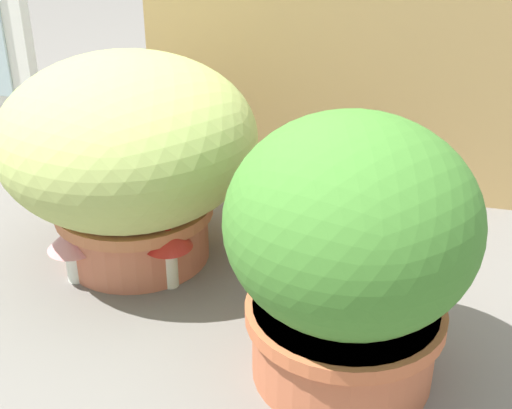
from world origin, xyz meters
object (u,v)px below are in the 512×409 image
Objects in this scene: grass_planter at (129,151)px; leafy_planter at (349,249)px; cat at (315,206)px; mushroom_ornament_red at (168,242)px; mushroom_ornament_pink at (72,242)px.

leafy_planter reaches higher than grass_planter.
mushroom_ornament_red is (-0.25, -0.17, -0.02)m from cat.
leafy_planter is (0.46, -0.26, -0.01)m from grass_planter.
mushroom_ornament_red is at bearing 7.43° from mushroom_ornament_pink.
cat is 0.48m from mushroom_ornament_pink.
mushroom_ornament_red is at bearing -40.53° from grass_planter.
grass_planter is 0.53m from leafy_planter.
cat is (0.36, 0.08, -0.11)m from grass_planter.
mushroom_ornament_red is at bearing 154.73° from leafy_planter.
leafy_planter is 3.30× the size of mushroom_ornament_red.
cat is 2.82× the size of mushroom_ornament_pink.
grass_planter is at bearing 54.31° from mushroom_ornament_pink.
leafy_planter is 1.29× the size of cat.
mushroom_ornament_red is at bearing -146.25° from cat.
leafy_planter is at bearing -73.05° from cat.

